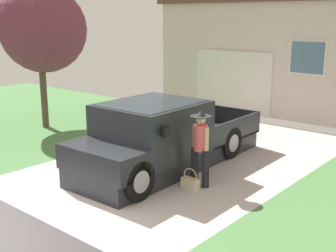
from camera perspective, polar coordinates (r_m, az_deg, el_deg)
The scene contains 5 objects.
pickup_truck at distance 10.05m, azimuth -1.20°, elevation -1.68°, with size 2.11×5.32×1.61m.
person_with_hat at distance 9.10m, azimuth 4.22°, elevation -2.38°, with size 0.47×0.44×1.60m.
handbag at distance 9.15m, azimuth 2.88°, elevation -7.27°, with size 0.37×0.17×0.43m.
house_with_garage at distance 18.18m, azimuth 18.69°, elevation 9.67°, with size 10.82×6.37×4.58m.
front_yard_tree at distance 14.47m, azimuth -16.36°, elevation 12.18°, with size 2.69×2.77×4.41m.
Camera 1 is at (6.25, -3.93, 3.44)m, focal length 47.10 mm.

